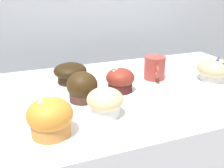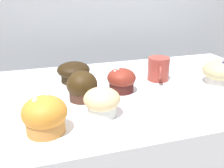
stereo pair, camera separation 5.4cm
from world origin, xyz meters
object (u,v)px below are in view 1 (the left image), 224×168
at_px(muffin_back_center, 70,73).
at_px(coffee_cup, 155,67).
at_px(muffin_back_left, 82,88).
at_px(muffin_front_center, 120,80).
at_px(muffin_back_right, 50,118).
at_px(muffin_front_right, 214,70).
at_px(muffin_front_left, 105,102).

distance_m(muffin_back_center, coffee_cup, 0.30).
bearing_deg(muffin_back_left, coffee_cup, 16.74).
bearing_deg(muffin_front_center, muffin_back_left, -168.18).
height_order(muffin_back_right, coffee_cup, muffin_back_right).
height_order(muffin_front_center, muffin_front_right, muffin_front_right).
bearing_deg(muffin_front_right, muffin_back_center, 161.22).
distance_m(muffin_back_left, muffin_back_right, 0.20).
distance_m(muffin_back_right, muffin_back_center, 0.34).
relative_size(muffin_back_right, muffin_back_center, 0.91).
bearing_deg(coffee_cup, muffin_back_right, -149.43).
relative_size(muffin_back_left, muffin_back_center, 0.79).
height_order(muffin_back_right, muffin_back_center, muffin_back_right).
relative_size(muffin_front_center, muffin_back_right, 0.88).
bearing_deg(muffin_front_right, muffin_front_left, -166.22).
bearing_deg(muffin_front_right, coffee_cup, 154.45).
bearing_deg(coffee_cup, muffin_front_center, -159.37).
height_order(muffin_back_left, muffin_front_right, muffin_back_left).
relative_size(muffin_front_center, muffin_front_right, 0.76).
xyz_separation_m(muffin_back_left, muffin_back_right, (-0.12, -0.16, 0.00)).
height_order(muffin_front_left, muffin_back_center, muffin_front_left).
bearing_deg(muffin_back_left, muffin_front_center, 11.82).
height_order(muffin_back_left, muffin_front_left, muffin_back_left).
height_order(muffin_back_left, coffee_cup, muffin_back_left).
xyz_separation_m(muffin_front_left, muffin_back_center, (-0.03, 0.28, -0.00)).
bearing_deg(muffin_back_left, muffin_back_right, -127.26).
relative_size(muffin_front_left, muffin_front_right, 0.80).
relative_size(muffin_front_center, muffin_back_left, 1.01).
relative_size(muffin_back_left, muffin_back_right, 0.87).
relative_size(muffin_front_right, coffee_cup, 1.08).
bearing_deg(muffin_front_left, muffin_back_right, -164.36).
xyz_separation_m(muffin_back_right, coffee_cup, (0.41, 0.24, 0.00)).
bearing_deg(muffin_front_left, muffin_front_center, 53.82).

